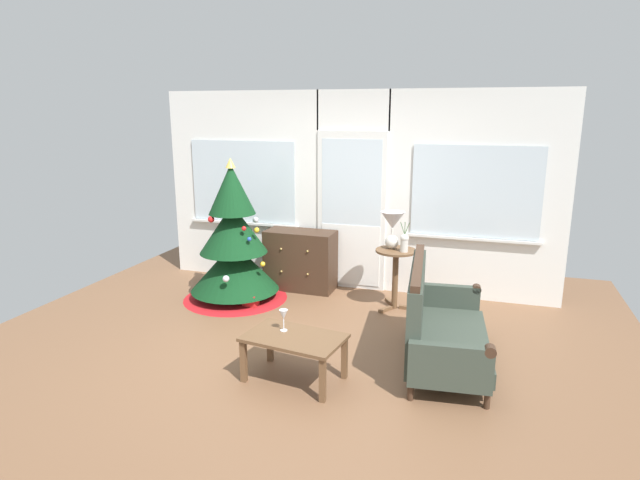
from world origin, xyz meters
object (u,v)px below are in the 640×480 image
(flower_vase, at_px, (404,242))
(gift_box, at_px, (251,301))
(settee_sofa, at_px, (436,324))
(side_table, at_px, (396,267))
(dresser_cabinet, at_px, (301,260))
(table_lamp, at_px, (392,225))
(coffee_table, at_px, (294,343))
(christmas_tree, at_px, (234,249))
(wine_glass, at_px, (284,316))

(flower_vase, xyz_separation_m, gift_box, (-1.74, -0.45, -0.75))
(settee_sofa, bearing_deg, side_table, 115.24)
(dresser_cabinet, relative_size, table_lamp, 2.07)
(flower_vase, height_order, coffee_table, flower_vase)
(side_table, xyz_separation_m, flower_vase, (0.10, -0.06, 0.33))
(settee_sofa, xyz_separation_m, gift_box, (-2.24, 0.77, -0.29))
(christmas_tree, distance_m, table_lamp, 1.96)
(dresser_cabinet, xyz_separation_m, coffee_table, (0.77, -2.33, -0.04))
(dresser_cabinet, xyz_separation_m, settee_sofa, (1.91, -1.61, -0.01))
(settee_sofa, distance_m, coffee_table, 1.34)
(side_table, relative_size, coffee_table, 0.79)
(dresser_cabinet, bearing_deg, christmas_tree, -137.47)
(flower_vase, bearing_deg, table_lamp, 147.99)
(table_lamp, height_order, coffee_table, table_lamp)
(christmas_tree, relative_size, dresser_cabinet, 1.93)
(dresser_cabinet, xyz_separation_m, gift_box, (-0.33, -0.85, -0.31))
(wine_glass, bearing_deg, table_lamp, 72.86)
(christmas_tree, bearing_deg, dresser_cabinet, 42.53)
(christmas_tree, xyz_separation_m, settee_sofa, (2.56, -1.01, -0.26))
(side_table, xyz_separation_m, table_lamp, (-0.06, 0.04, 0.49))
(side_table, distance_m, gift_box, 1.77)
(dresser_cabinet, relative_size, coffee_table, 1.00)
(side_table, bearing_deg, flower_vase, -30.96)
(table_lamp, distance_m, flower_vase, 0.25)
(side_table, xyz_separation_m, wine_glass, (-0.66, -1.91, 0.04))
(gift_box, bearing_deg, wine_glass, -55.05)
(christmas_tree, relative_size, flower_vase, 5.01)
(table_lamp, height_order, wine_glass, table_lamp)
(table_lamp, bearing_deg, wine_glass, -107.14)
(dresser_cabinet, distance_m, side_table, 1.35)
(table_lamp, xyz_separation_m, coffee_table, (-0.47, -2.03, -0.65))
(dresser_cabinet, relative_size, side_table, 1.27)
(flower_vase, height_order, gift_box, flower_vase)
(christmas_tree, xyz_separation_m, wine_glass, (1.30, -1.64, -0.08))
(flower_vase, bearing_deg, christmas_tree, -174.25)
(christmas_tree, xyz_separation_m, gift_box, (0.32, -0.25, -0.55))
(settee_sofa, relative_size, side_table, 2.28)
(christmas_tree, height_order, side_table, christmas_tree)
(side_table, distance_m, coffee_table, 2.07)
(dresser_cabinet, bearing_deg, side_table, -14.34)
(flower_vase, bearing_deg, gift_box, -165.38)
(settee_sofa, bearing_deg, dresser_cabinet, 139.80)
(dresser_cabinet, xyz_separation_m, wine_glass, (0.64, -2.24, 0.16))
(gift_box, bearing_deg, dresser_cabinet, 68.65)
(coffee_table, relative_size, gift_box, 5.53)
(settee_sofa, xyz_separation_m, coffee_table, (-1.14, -0.71, -0.03))
(gift_box, bearing_deg, coffee_table, -53.30)
(side_table, distance_m, flower_vase, 0.35)
(side_table, height_order, table_lamp, table_lamp)
(wine_glass, bearing_deg, coffee_table, -33.19)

